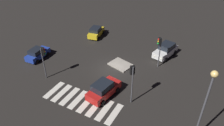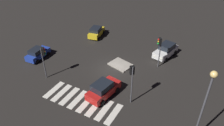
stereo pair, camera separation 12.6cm
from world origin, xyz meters
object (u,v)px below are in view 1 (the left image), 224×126
object	(u,v)px
car_blue	(37,54)
street_lamp	(207,96)
traffic_island	(121,65)
car_yellow	(96,32)
traffic_light_south	(43,56)
car_white	(166,50)
car_red	(103,89)
traffic_light_east	(132,76)
traffic_light_north	(160,45)

from	to	relation	value
car_blue	street_lamp	world-z (taller)	street_lamp
car_blue	street_lamp	xyz separation A→B (m)	(22.56, -3.52, 4.46)
traffic_island	car_yellow	size ratio (longest dim) A/B	0.84
car_yellow	traffic_light_south	bearing A→B (deg)	172.22
traffic_island	car_white	world-z (taller)	car_white
car_blue	car_red	distance (m)	12.55
car_red	car_white	world-z (taller)	car_white
car_white	traffic_light_south	distance (m)	17.02
traffic_island	street_lamp	distance (m)	14.55
car_blue	traffic_light_east	distance (m)	15.76
traffic_light_east	street_lamp	world-z (taller)	street_lamp
car_yellow	traffic_light_south	distance (m)	13.05
car_red	street_lamp	distance (m)	11.18
car_white	traffic_island	bearing A→B (deg)	-28.16
car_blue	car_white	distance (m)	18.49
car_yellow	street_lamp	bearing A→B (deg)	-136.30
car_white	car_yellow	size ratio (longest dim) A/B	1.12
street_lamp	car_white	bearing A→B (deg)	117.21
car_red	traffic_light_south	xyz separation A→B (m)	(-7.98, -0.44, 2.34)
car_blue	car_white	size ratio (longest dim) A/B	0.83
car_yellow	traffic_light_north	xyz separation A→B (m)	(12.12, -3.84, 2.48)
car_yellow	car_white	bearing A→B (deg)	-103.40
car_red	traffic_light_south	distance (m)	8.33
car_white	traffic_light_north	size ratio (longest dim) A/B	1.05
car_white	traffic_light_east	xyz separation A→B (m)	(-0.50, -11.19, 2.64)
car_yellow	traffic_light_north	bearing A→B (deg)	-118.37
car_blue	traffic_light_south	distance (m)	5.73
car_white	traffic_light_south	bearing A→B (deg)	-30.61
traffic_island	car_blue	size ratio (longest dim) A/B	0.90
car_blue	street_lamp	bearing A→B (deg)	-102.17
car_red	traffic_light_east	size ratio (longest dim) A/B	0.96
traffic_light_east	traffic_light_south	world-z (taller)	traffic_light_east
traffic_light_south	traffic_light_east	bearing A→B (deg)	-35.44
car_yellow	traffic_light_east	bearing A→B (deg)	-145.77
car_red	traffic_light_north	xyz separation A→B (m)	(3.46, 8.52, 2.39)
street_lamp	car_red	bearing A→B (deg)	173.72
car_yellow	traffic_light_south	world-z (taller)	traffic_light_south
car_white	traffic_light_south	world-z (taller)	traffic_light_south
traffic_light_south	car_yellow	bearing A→B (deg)	52.10
car_yellow	traffic_island	bearing A→B (deg)	-138.57
traffic_light_south	car_white	bearing A→B (deg)	5.70
car_white	traffic_light_east	bearing A→B (deg)	10.23
traffic_light_south	traffic_light_north	size ratio (longest dim) A/B	0.98
traffic_light_south	street_lamp	bearing A→B (deg)	-43.06
car_blue	street_lamp	size ratio (longest dim) A/B	0.49
street_lamp	traffic_light_east	bearing A→B (deg)	166.28
traffic_island	car_yellow	world-z (taller)	car_yellow
car_red	traffic_light_east	xyz separation A→B (m)	(3.10, 0.62, 2.64)
traffic_light_east	traffic_light_north	size ratio (longest dim) A/B	1.08
traffic_light_east	car_red	bearing A→B (deg)	54.50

